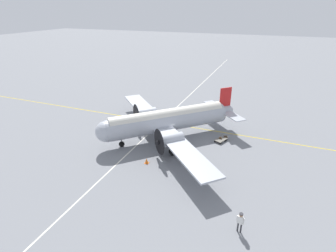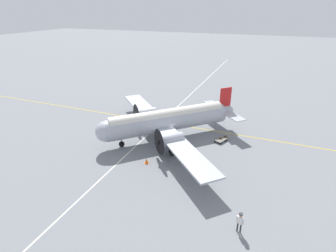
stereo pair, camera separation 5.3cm
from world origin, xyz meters
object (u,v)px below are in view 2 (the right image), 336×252
Objects in this scene: baggage_cart at (221,139)px; traffic_cone at (147,161)px; airliner_main at (165,121)px; suitcase_upright_spare at (226,137)px; suitcase_near_door at (220,139)px; crew_foreground at (240,220)px.

baggage_cart is 3.28× the size of traffic_cone.
suitcase_upright_spare is at bearing 155.77° from airliner_main.
airliner_main is 8.35m from suitcase_upright_spare.
suitcase_near_door is 0.13m from baggage_cart.
baggage_cart is (-0.45, -0.93, 0.05)m from suitcase_upright_spare.
crew_foreground is at bearing -29.34° from traffic_cone.
airliner_main is 33.87× the size of traffic_cone.
airliner_main is 6.78m from traffic_cone.
suitcase_upright_spare is at bearing 52.30° from traffic_cone.
airliner_main is at bearing -164.18° from suitcase_near_door.
traffic_cone reaches higher than baggage_cart.
airliner_main is at bearing 147.27° from crew_foreground.
suitcase_near_door is at bearing -122.99° from suitcase_upright_spare.
suitcase_upright_spare is 0.82× the size of traffic_cone.
traffic_cone is (-6.56, -8.35, 0.02)m from suitcase_near_door.
traffic_cone reaches higher than suitcase_near_door.
suitcase_upright_spare is (7.51, 2.81, -2.33)m from airliner_main.
baggage_cart is (7.06, 1.88, -2.29)m from airliner_main.
suitcase_near_door is at bearing 51.86° from traffic_cone.
suitcase_upright_spare is 1.03m from baggage_cart.
crew_foreground is 15.21m from suitcase_near_door.
crew_foreground is at bearing -73.07° from suitcase_near_door.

